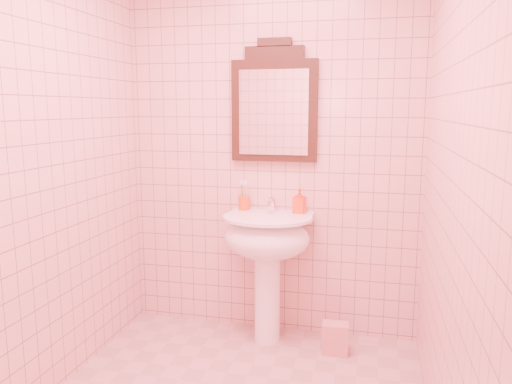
% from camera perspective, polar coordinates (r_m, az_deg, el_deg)
% --- Properties ---
extents(back_wall, '(2.00, 0.02, 2.50)m').
position_cam_1_polar(back_wall, '(3.40, 1.81, 4.42)').
color(back_wall, '#DEA39B').
rests_on(back_wall, floor).
extents(pedestal_sink, '(0.58, 0.58, 0.86)m').
position_cam_1_polar(pedestal_sink, '(3.28, 1.30, -6.22)').
color(pedestal_sink, white).
rests_on(pedestal_sink, floor).
extents(faucet, '(0.04, 0.16, 0.11)m').
position_cam_1_polar(faucet, '(3.35, 1.80, -1.35)').
color(faucet, white).
rests_on(faucet, pedestal_sink).
extents(mirror, '(0.58, 0.06, 0.80)m').
position_cam_1_polar(mirror, '(3.35, 2.09, 9.86)').
color(mirror, black).
rests_on(mirror, back_wall).
extents(toothbrush_cup, '(0.08, 0.08, 0.18)m').
position_cam_1_polar(toothbrush_cup, '(3.42, -1.37, -1.23)').
color(toothbrush_cup, '#D54111').
rests_on(toothbrush_cup, pedestal_sink).
extents(soap_dispenser, '(0.09, 0.09, 0.17)m').
position_cam_1_polar(soap_dispenser, '(3.32, 4.99, -1.04)').
color(soap_dispenser, red).
rests_on(soap_dispenser, pedestal_sink).
extents(towel, '(0.17, 0.12, 0.20)m').
position_cam_1_polar(towel, '(3.36, 9.03, -16.19)').
color(towel, '#BF707A').
rests_on(towel, floor).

